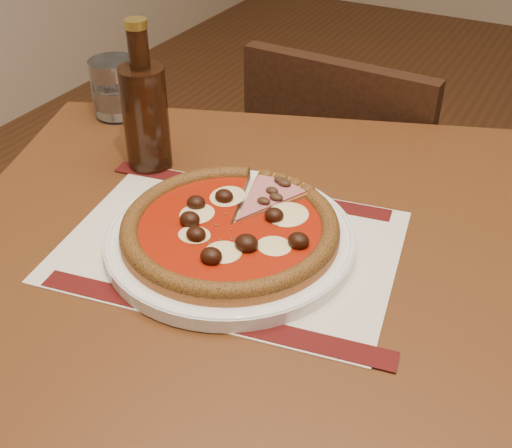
% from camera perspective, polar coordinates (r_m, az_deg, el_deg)
% --- Properties ---
extents(table, '(1.03, 1.03, 0.75)m').
position_cam_1_polar(table, '(0.88, -0.63, -7.70)').
color(table, brown).
rests_on(table, ground).
extents(chair_far, '(0.40, 0.40, 0.82)m').
position_cam_1_polar(chair_far, '(1.45, 7.97, 2.22)').
color(chair_far, black).
rests_on(chair_far, ground).
extents(placemat, '(0.46, 0.36, 0.00)m').
position_cam_1_polar(placemat, '(0.82, -2.27, -1.94)').
color(placemat, beige).
rests_on(placemat, table).
extents(plate, '(0.32, 0.32, 0.02)m').
position_cam_1_polar(plate, '(0.81, -2.29, -1.37)').
color(plate, white).
rests_on(plate, placemat).
extents(pizza, '(0.27, 0.27, 0.04)m').
position_cam_1_polar(pizza, '(0.80, -2.34, -0.25)').
color(pizza, '#A86128').
rests_on(pizza, plate).
extents(ham_slice, '(0.10, 0.13, 0.02)m').
position_cam_1_polar(ham_slice, '(0.86, 1.10, 2.02)').
color(ham_slice, '#A86128').
rests_on(ham_slice, plate).
extents(water_glass, '(0.10, 0.10, 0.10)m').
position_cam_1_polar(water_glass, '(1.16, -12.36, 11.72)').
color(water_glass, white).
rests_on(water_glass, table).
extents(bottle, '(0.07, 0.07, 0.23)m').
position_cam_1_polar(bottle, '(0.97, -9.81, 9.71)').
color(bottle, '#331A0C').
rests_on(bottle, table).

